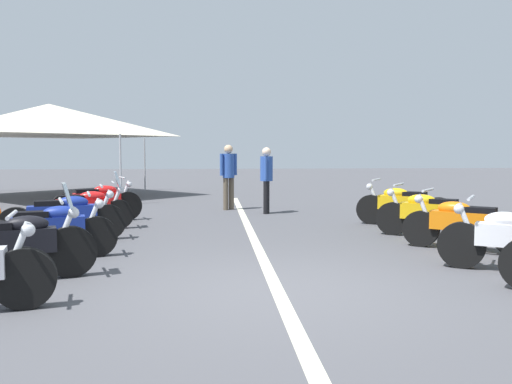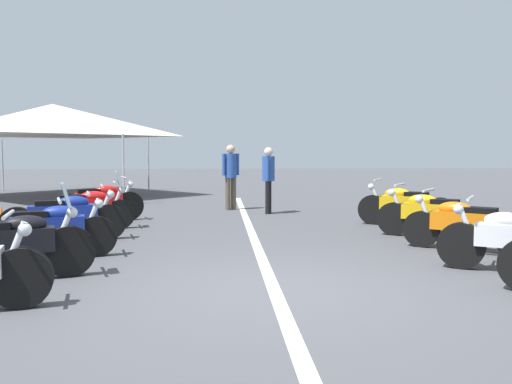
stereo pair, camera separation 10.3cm
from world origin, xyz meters
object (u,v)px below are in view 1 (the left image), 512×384
motorcycle_left_row_1 (14,244)px  motorcycle_right_row_4 (403,205)px  motorcycle_left_row_2 (49,230)px  bystander_1 (266,175)px  motorcycle_left_row_5 (98,201)px  bystander_0 (229,172)px  motorcycle_right_row_2 (464,223)px  motorcycle_right_row_3 (430,214)px  event_tent (49,120)px  motorcycle_left_row_3 (64,216)px  traffic_cone_0 (0,224)px  motorcycle_left_row_4 (85,208)px

motorcycle_left_row_1 → motorcycle_right_row_4: 7.85m
motorcycle_left_row_2 → bystander_1: bearing=40.8°
motorcycle_left_row_5 → bystander_1: bearing=-2.8°
motorcycle_left_row_1 → bystander_0: (7.82, -2.88, 0.57)m
motorcycle_right_row_2 → motorcycle_right_row_3: size_ratio=0.96×
bystander_1 → event_tent: bearing=-26.8°
motorcycle_left_row_2 → motorcycle_left_row_3: motorcycle_left_row_3 is taller
bystander_0 → event_tent: size_ratio=0.28×
motorcycle_right_row_2 → event_tent: 14.62m
motorcycle_left_row_5 → motorcycle_right_row_2: size_ratio=1.15×
motorcycle_left_row_1 → motorcycle_left_row_2: (1.35, -0.03, -0.02)m
motorcycle_left_row_3 → event_tent: bearing=93.4°
motorcycle_left_row_5 → bystander_0: (2.22, -3.03, 0.58)m
motorcycle_left_row_1 → bystander_1: size_ratio=1.17×
traffic_cone_0 → bystander_1: size_ratio=0.36×
motorcycle_left_row_1 → traffic_cone_0: bearing=95.3°
motorcycle_left_row_4 → bystander_0: (3.51, -3.02, 0.58)m
traffic_cone_0 → motorcycle_left_row_4: bearing=-49.5°
traffic_cone_0 → motorcycle_right_row_2: bearing=-102.1°
motorcycle_left_row_3 → traffic_cone_0: (0.29, 1.21, -0.17)m
motorcycle_left_row_1 → motorcycle_left_row_2: motorcycle_left_row_1 is taller
motorcycle_left_row_2 → motorcycle_left_row_3: bearing=83.0°
motorcycle_left_row_1 → bystander_0: 8.35m
motorcycle_left_row_4 → motorcycle_left_row_5: bearing=76.3°
motorcycle_right_row_3 → traffic_cone_0: size_ratio=2.87×
motorcycle_right_row_3 → motorcycle_left_row_4: bearing=22.3°
motorcycle_left_row_3 → event_tent: (9.38, 2.95, 2.19)m
motorcycle_left_row_1 → motorcycle_right_row_3: 7.05m
motorcycle_left_row_2 → motorcycle_left_row_5: size_ratio=1.02×
motorcycle_right_row_3 → bystander_1: (4.06, 2.64, 0.54)m
motorcycle_left_row_2 → motorcycle_left_row_4: size_ratio=1.00×
motorcycle_left_row_4 → motorcycle_right_row_3: 6.77m
motorcycle_left_row_4 → motorcycle_left_row_2: bearing=-100.9°
traffic_cone_0 → bystander_0: bearing=-43.0°
motorcycle_left_row_4 → motorcycle_right_row_2: size_ratio=1.17×
motorcycle_left_row_3 → bystander_1: size_ratio=1.27×
motorcycle_right_row_2 → motorcycle_right_row_3: (1.28, 0.04, 0.01)m
motorcycle_right_row_2 → traffic_cone_0: size_ratio=2.75×
motorcycle_left_row_3 → motorcycle_right_row_3: motorcycle_left_row_3 is taller
motorcycle_left_row_4 → motorcycle_right_row_2: bearing=-36.7°
bystander_0 → event_tent: (4.50, 6.02, 1.61)m
motorcycle_left_row_2 → motorcycle_left_row_3: size_ratio=0.92×
motorcycle_left_row_1 → motorcycle_left_row_5: 5.60m
motorcycle_left_row_1 → motorcycle_right_row_2: bearing=-4.7°
bystander_0 → bystander_1: (-0.94, -0.94, -0.05)m
motorcycle_left_row_5 → motorcycle_right_row_3: bearing=-43.4°
motorcycle_left_row_3 → motorcycle_right_row_4: bearing=-1.9°
motorcycle_left_row_3 → bystander_0: (4.88, -3.07, 0.58)m
event_tent → motorcycle_left_row_1: bearing=-165.7°
event_tent → motorcycle_left_row_5: bearing=-156.0°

